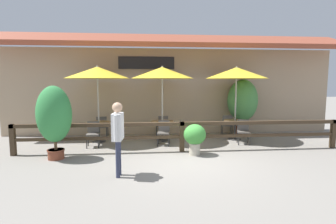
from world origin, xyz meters
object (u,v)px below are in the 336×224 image
Objects in this scene: chair_near_streetside at (93,133)px; patio_umbrella_middle at (162,73)px; patio_umbrella_near at (97,73)px; patio_umbrella_far at (236,73)px; dining_table_far at (235,124)px; chair_middle_streetside at (164,131)px; chair_middle_wallside at (162,125)px; chair_far_wallside at (227,124)px; chair_far_streetside at (243,130)px; dining_table_near at (99,126)px; dining_table_middle at (162,125)px; potted_plant_broad_leaf at (54,116)px; potted_plant_small_flowering at (243,102)px; pedestrian at (118,129)px; chair_near_wallside at (102,126)px.

chair_near_streetside is 3.27m from patio_umbrella_middle.
patio_umbrella_far is at bearing -0.85° from patio_umbrella_near.
dining_table_far is (5.15, -0.08, -1.95)m from patio_umbrella_near.
chair_middle_streetside is 1.41m from chair_middle_wallside.
chair_far_wallside is (2.66, -0.06, 0.00)m from chair_middle_wallside.
chair_near_streetside is 1.00× the size of chair_far_streetside.
chair_far_streetside is 1.00× the size of chair_far_wallside.
patio_umbrella_near is at bearing 16.10° from chair_far_wallside.
dining_table_near is 1.00× the size of dining_table_middle.
dining_table_middle is 0.31× the size of patio_umbrella_far.
potted_plant_broad_leaf is (-0.80, -1.39, 0.77)m from chair_near_streetside.
chair_middle_streetside is at bearing -16.85° from dining_table_near.
potted_plant_small_flowering is (0.58, 1.66, 0.91)m from chair_far_streetside.
patio_umbrella_near reaches higher than dining_table_near.
chair_middle_wallside is at bearing 25.08° from chair_near_streetside.
potted_plant_broad_leaf reaches higher than chair_far_streetside.
pedestrian is at bearing -138.46° from dining_table_far.
pedestrian is at bearing -109.33° from dining_table_middle.
patio_umbrella_far is at bearing -43.63° from pedestrian.
patio_umbrella_middle is 3.24× the size of chair_far_wallside.
pedestrian is at bearing -74.11° from patio_umbrella_near.
patio_umbrella_near reaches higher than potted_plant_broad_leaf.
potted_plant_broad_leaf is at bearing -112.44° from patio_umbrella_near.
patio_umbrella_near is at bearing 78.99° from chair_near_streetside.
patio_umbrella_near and patio_umbrella_middle have the same top height.
potted_plant_small_flowering is at bearing 55.92° from patio_umbrella_far.
chair_near_wallside and chair_far_streetside have the same top height.
chair_far_wallside is 6.59m from potted_plant_broad_leaf.
chair_middle_wallside is 2.66m from chair_far_wallside.
patio_umbrella_near and patio_umbrella_far have the same top height.
chair_far_streetside is (2.86, -0.78, -0.11)m from dining_table_middle.
dining_table_near is 2.39m from potted_plant_broad_leaf.
chair_middle_wallside is at bearing 96.73° from chair_middle_streetside.
potted_plant_small_flowering reaches higher than dining_table_near.
chair_near_wallside is 2.47m from dining_table_middle.
patio_umbrella_near is at bearing 89.66° from chair_near_wallside.
patio_umbrella_middle reaches higher than chair_near_streetside.
potted_plant_small_flowering reaches higher than dining_table_middle.
potted_plant_small_flowering is at bearing 10.49° from chair_near_streetside.
patio_umbrella_middle is at bearing 162.19° from chair_near_wallside.
patio_umbrella_middle is at bearing -165.71° from potted_plant_small_flowering.
chair_near_streetside is 5.29m from chair_far_streetside.
chair_middle_streetside reaches higher than dining_table_near.
chair_near_streetside is 1.00× the size of chair_far_wallside.
patio_umbrella_middle reaches higher than dining_table_near.
chair_middle_wallside is at bearing 7.66° from chair_far_wallside.
patio_umbrella_middle reaches higher than chair_middle_streetside.
chair_far_streetside is 0.49× the size of pedestrian.
potted_plant_small_flowering is (6.66, 2.99, 0.15)m from potted_plant_broad_leaf.
potted_plant_small_flowering is (5.78, 0.14, 0.91)m from chair_near_wallside.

